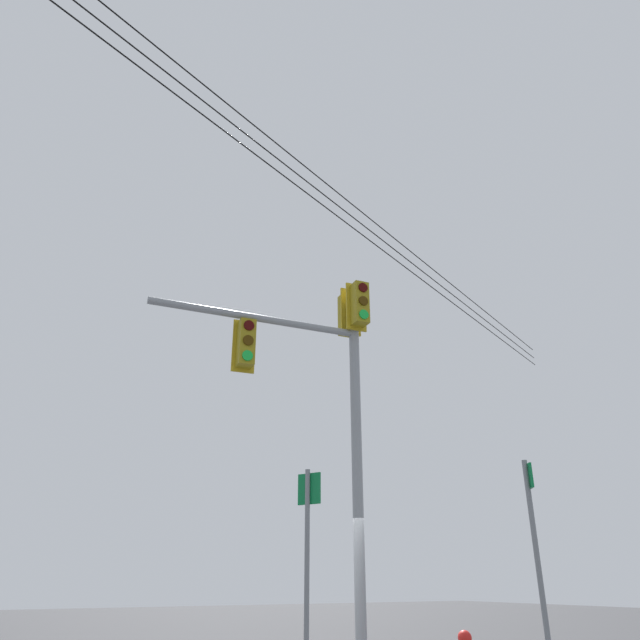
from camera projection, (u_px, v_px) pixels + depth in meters
signal_mast_assembly at (327, 378)px, 11.70m from camera, size 1.02×4.35×7.17m
route_sign_primary at (538, 561)px, 7.59m from camera, size 0.23×0.17×2.95m
route_sign_secondary at (308, 552)px, 8.26m from camera, size 0.36×0.19×2.94m
overhead_wire_span at (376, 234)px, 14.29m from camera, size 9.98×21.64×1.42m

